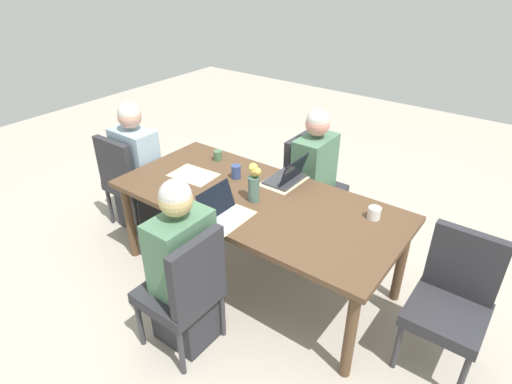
% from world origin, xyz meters
% --- Properties ---
extents(ground_plane, '(10.00, 10.00, 0.00)m').
position_xyz_m(ground_plane, '(0.00, 0.00, 0.00)').
color(ground_plane, '#B2A899').
extents(dining_table, '(2.15, 0.99, 0.72)m').
position_xyz_m(dining_table, '(0.00, 0.00, 0.65)').
color(dining_table, brown).
rests_on(dining_table, ground_plane).
extents(chair_near_left_near, '(0.44, 0.44, 0.90)m').
position_xyz_m(chair_near_left_near, '(0.07, -0.82, 0.50)').
color(chair_near_left_near, '#2D2D33').
rests_on(chair_near_left_near, ground_plane).
extents(person_near_left_near, '(0.36, 0.40, 1.19)m').
position_xyz_m(person_near_left_near, '(0.00, -0.76, 0.53)').
color(person_near_left_near, '#2D2D33').
rests_on(person_near_left_near, ground_plane).
extents(chair_head_left_left_mid, '(0.44, 0.44, 0.90)m').
position_xyz_m(chair_head_left_left_mid, '(-1.37, -0.10, 0.50)').
color(chair_head_left_left_mid, '#2D2D33').
rests_on(chair_head_left_left_mid, ground_plane).
extents(person_head_left_left_mid, '(0.40, 0.36, 1.19)m').
position_xyz_m(person_head_left_left_mid, '(-1.31, -0.03, 0.53)').
color(person_head_left_left_mid, '#2D2D33').
rests_on(person_head_left_left_mid, ground_plane).
extents(chair_far_left_far, '(0.44, 0.44, 0.90)m').
position_xyz_m(chair_far_left_far, '(-0.03, 0.83, 0.50)').
color(chair_far_left_far, '#2D2D33').
rests_on(chair_far_left_far, ground_plane).
extents(person_far_left_far, '(0.36, 0.40, 1.19)m').
position_xyz_m(person_far_left_far, '(0.05, 0.77, 0.53)').
color(person_far_left_far, '#2D2D33').
rests_on(person_far_left_far, ground_plane).
extents(chair_head_right_right_near, '(0.44, 0.44, 0.90)m').
position_xyz_m(chair_head_right_right_near, '(1.41, 0.08, 0.50)').
color(chair_head_right_right_near, '#2D2D33').
rests_on(chair_head_right_right_near, ground_plane).
extents(flower_vase, '(0.10, 0.08, 0.29)m').
position_xyz_m(flower_vase, '(0.01, -0.04, 0.88)').
color(flower_vase, '#4C6B60').
rests_on(flower_vase, dining_table).
extents(placemat_near_left_near, '(0.27, 0.36, 0.00)m').
position_xyz_m(placemat_near_left_near, '(0.00, -0.33, 0.72)').
color(placemat_near_left_near, beige).
rests_on(placemat_near_left_near, dining_table).
extents(placemat_head_left_left_mid, '(0.38, 0.28, 0.00)m').
position_xyz_m(placemat_head_left_left_mid, '(-0.62, -0.01, 0.72)').
color(placemat_head_left_left_mid, beige).
rests_on(placemat_head_left_left_mid, dining_table).
extents(placemat_far_left_far, '(0.27, 0.36, 0.00)m').
position_xyz_m(placemat_far_left_far, '(0.02, 0.33, 0.72)').
color(placemat_far_left_far, beige).
rests_on(placemat_far_left_far, dining_table).
extents(laptop_far_left_far, '(0.22, 0.32, 0.21)m').
position_xyz_m(laptop_far_left_far, '(0.04, 0.35, 0.77)').
color(laptop_far_left_far, '#38383D').
rests_on(laptop_far_left_far, dining_table).
extents(laptop_near_left_near, '(0.22, 0.32, 0.21)m').
position_xyz_m(laptop_near_left_near, '(-0.02, -0.34, 0.77)').
color(laptop_near_left_near, silver).
rests_on(laptop_near_left_near, dining_table).
extents(coffee_mug_near_left, '(0.09, 0.09, 0.08)m').
position_xyz_m(coffee_mug_near_left, '(0.80, 0.26, 0.76)').
color(coffee_mug_near_left, white).
rests_on(coffee_mug_near_left, dining_table).
extents(coffee_mug_near_right, '(0.08, 0.08, 0.11)m').
position_xyz_m(coffee_mug_near_right, '(-0.31, 0.16, 0.78)').
color(coffee_mug_near_right, '#33477A').
rests_on(coffee_mug_near_right, dining_table).
extents(coffee_mug_centre_left, '(0.07, 0.07, 0.08)m').
position_xyz_m(coffee_mug_centre_left, '(-0.65, 0.32, 0.76)').
color(coffee_mug_centre_left, '#47704C').
rests_on(coffee_mug_centre_left, dining_table).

